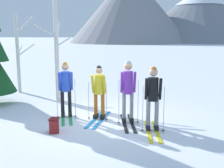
{
  "coord_description": "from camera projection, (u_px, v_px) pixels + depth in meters",
  "views": [
    {
      "loc": [
        1.55,
        -7.67,
        2.53
      ],
      "look_at": [
        0.14,
        0.42,
        1.05
      ],
      "focal_mm": 44.64,
      "sensor_mm": 36.0,
      "label": 1
    }
  ],
  "objects": [
    {
      "name": "skier_in_blue",
      "position": [
        66.0,
        86.0,
        8.48
      ],
      "size": [
        0.85,
        1.62,
        1.7
      ],
      "color": "green",
      "rests_on": "ground"
    },
    {
      "name": "skier_in_black",
      "position": [
        153.0,
        95.0,
        7.27
      ],
      "size": [
        0.6,
        1.72,
        1.71
      ],
      "color": "yellow",
      "rests_on": "ground"
    },
    {
      "name": "birch_tree_tall",
      "position": [
        56.0,
        41.0,
        10.38
      ],
      "size": [
        1.16,
        0.9,
        4.53
      ],
      "color": "silver",
      "rests_on": "ground"
    },
    {
      "name": "ground_plane",
      "position": [
        105.0,
        122.0,
        8.15
      ],
      "size": [
        400.0,
        400.0,
        0.0
      ],
      "primitive_type": "plane",
      "color": "white"
    },
    {
      "name": "skier_in_yellow",
      "position": [
        99.0,
        91.0,
        8.26
      ],
      "size": [
        0.61,
        1.77,
        1.62
      ],
      "color": "#1E84D1",
      "rests_on": "ground"
    },
    {
      "name": "birch_tree_slender",
      "position": [
        18.0,
        52.0,
        12.01
      ],
      "size": [
        0.68,
        0.7,
        3.4
      ],
      "color": "silver",
      "rests_on": "ground"
    },
    {
      "name": "backpack_on_snow_front",
      "position": [
        54.0,
        125.0,
        7.24
      ],
      "size": [
        0.33,
        0.38,
        0.38
      ],
      "color": "maroon",
      "rests_on": "ground"
    },
    {
      "name": "skier_in_purple",
      "position": [
        128.0,
        88.0,
        7.92
      ],
      "size": [
        0.68,
        1.73,
        1.8
      ],
      "color": "black",
      "rests_on": "ground"
    },
    {
      "name": "mountain_ridge_distant",
      "position": [
        170.0,
        11.0,
        86.22
      ],
      "size": [
        61.83,
        52.53,
        20.59
      ],
      "color": "gray",
      "rests_on": "ground"
    }
  ]
}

